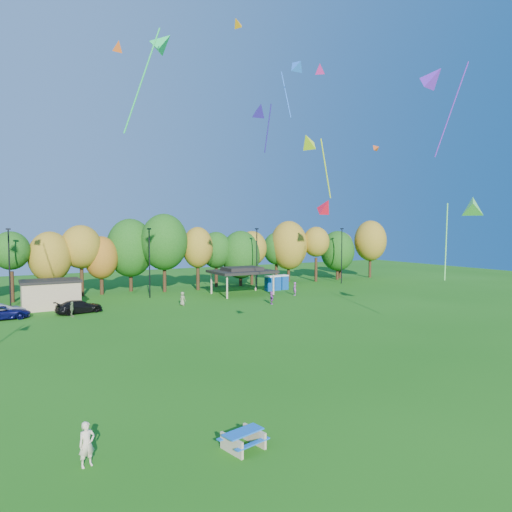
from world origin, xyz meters
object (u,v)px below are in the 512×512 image
porta_potties (276,283)px  car_c (3,313)px  car_b (0,311)px  kite_flyer (87,444)px  car_d (79,307)px  picnic_table (243,438)px

porta_potties → car_c: porta_potties is taller
porta_potties → car_b: porta_potties is taller
kite_flyer → car_d: size_ratio=0.36×
picnic_table → kite_flyer: (-5.86, 1.69, 0.44)m
kite_flyer → picnic_table: bearing=-30.4°
picnic_table → car_c: (-8.46, 35.33, 0.25)m
car_b → car_c: (0.28, -0.71, -0.08)m
picnic_table → car_c: 36.33m
porta_potties → car_b: (-35.42, -4.26, -0.33)m
porta_potties → car_b: size_ratio=0.81×
car_d → porta_potties: bearing=-91.5°
car_b → car_d: 7.43m
porta_potties → car_c: 35.50m
car_c → car_d: car_d is taller
porta_potties → car_d: 28.51m
porta_potties → car_d: bearing=-169.7°
car_d → picnic_table: bearing=170.4°
porta_potties → car_d: porta_potties is taller
picnic_table → car_b: size_ratio=0.43×
kite_flyer → porta_potties: bearing=35.5°
car_c → car_d: bearing=-94.4°
car_b → car_c: 0.77m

